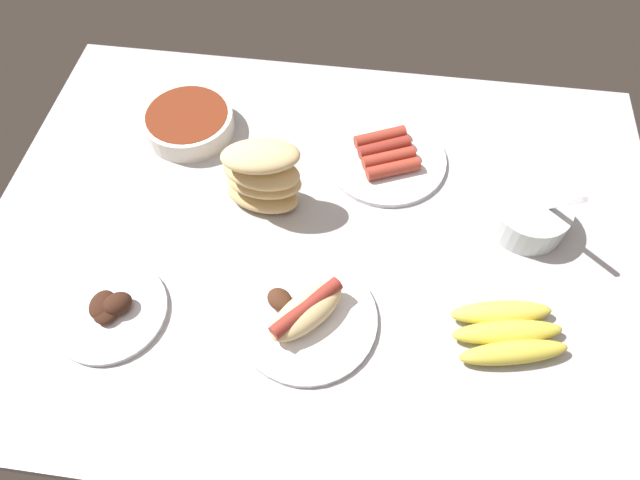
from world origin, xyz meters
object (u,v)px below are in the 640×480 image
(bread_stack, at_px, (262,177))
(plate_grilled_meat, at_px, (109,310))
(plate_hotdog_assembled, at_px, (306,314))
(bowl_coleslaw, at_px, (530,215))
(plate_sausages, at_px, (386,157))
(banana_bunch, at_px, (507,332))
(bowl_chili, at_px, (188,121))

(bread_stack, relative_size, plate_grilled_meat, 0.80)
(plate_hotdog_assembled, relative_size, bowl_coleslaw, 1.43)
(plate_sausages, xyz_separation_m, plate_grilled_meat, (-0.42, -0.39, -0.00))
(plate_grilled_meat, xyz_separation_m, plate_hotdog_assembled, (0.32, 0.03, 0.01))
(banana_bunch, xyz_separation_m, plate_hotdog_assembled, (-0.32, -0.01, 0.00))
(plate_sausages, height_order, plate_hotdog_assembled, plate_hotdog_assembled)
(bowl_coleslaw, bearing_deg, plate_hotdog_assembled, -146.59)
(banana_bunch, height_order, bowl_coleslaw, bowl_coleslaw)
(plate_sausages, distance_m, plate_hotdog_assembled, 0.37)
(bowl_chili, height_order, plate_hotdog_assembled, plate_hotdog_assembled)
(bread_stack, height_order, plate_grilled_meat, bread_stack)
(bread_stack, relative_size, bowl_chili, 0.83)
(plate_sausages, xyz_separation_m, banana_bunch, (0.21, -0.34, 0.01))
(plate_hotdog_assembled, distance_m, bowl_coleslaw, 0.43)
(plate_sausages, distance_m, plate_grilled_meat, 0.57)
(plate_grilled_meat, xyz_separation_m, bowl_chili, (0.02, 0.42, 0.01))
(plate_grilled_meat, bearing_deg, banana_bunch, 4.00)
(bowl_chili, relative_size, banana_bunch, 0.96)
(banana_bunch, relative_size, bowl_coleslaw, 1.18)
(bread_stack, distance_m, plate_hotdog_assembled, 0.26)
(banana_bunch, bearing_deg, plate_grilled_meat, -176.00)
(plate_grilled_meat, height_order, banana_bunch, plate_grilled_meat)
(bread_stack, height_order, bowl_coleslaw, bowl_coleslaw)
(bread_stack, bearing_deg, bowl_chili, 139.38)
(plate_grilled_meat, bearing_deg, bowl_chili, 86.97)
(plate_sausages, distance_m, bowl_chili, 0.40)
(bowl_chili, bearing_deg, plate_grilled_meat, -93.03)
(banana_bunch, relative_size, plate_hotdog_assembled, 0.82)
(plate_sausages, distance_m, bowl_coleslaw, 0.29)
(bowl_chili, bearing_deg, banana_bunch, -31.29)
(banana_bunch, bearing_deg, bread_stack, 153.46)
(plate_grilled_meat, distance_m, banana_bunch, 0.63)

